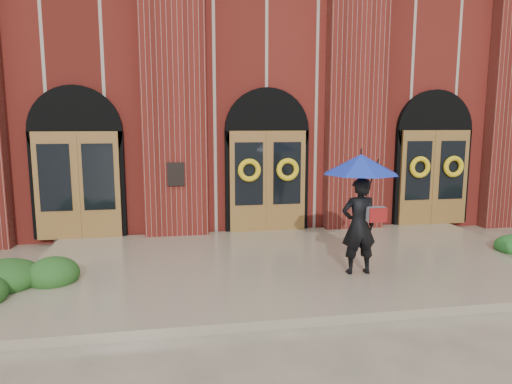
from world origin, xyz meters
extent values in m
plane|color=tan|center=(0.00, 0.00, 0.00)|extent=(90.00, 90.00, 0.00)
cube|color=gray|center=(0.00, 0.15, 0.07)|extent=(10.00, 5.30, 0.15)
cube|color=maroon|center=(0.00, 8.90, 3.50)|extent=(16.00, 12.00, 7.00)
cube|color=black|center=(-2.25, 2.47, 1.65)|extent=(0.40, 0.05, 0.55)
cube|color=maroon|center=(-2.25, 2.73, 3.50)|extent=(1.50, 0.45, 7.00)
cube|color=maroon|center=(2.25, 2.73, 3.50)|extent=(1.50, 0.45, 7.00)
cube|color=brown|center=(-4.50, 2.71, 1.40)|extent=(1.90, 0.10, 2.50)
cylinder|color=black|center=(-4.50, 2.85, 2.65)|extent=(2.10, 0.22, 2.10)
cube|color=brown|center=(0.00, 2.71, 1.40)|extent=(1.90, 0.10, 2.50)
cylinder|color=black|center=(0.00, 2.85, 2.65)|extent=(2.10, 0.22, 2.10)
cube|color=brown|center=(4.50, 2.71, 1.40)|extent=(1.90, 0.10, 2.50)
cylinder|color=black|center=(4.50, 2.85, 2.65)|extent=(2.10, 0.22, 2.10)
torus|color=yellow|center=(-0.48, 2.59, 1.70)|extent=(0.57, 0.13, 0.57)
torus|color=yellow|center=(0.48, 2.59, 1.70)|extent=(0.57, 0.13, 0.57)
torus|color=yellow|center=(4.02, 2.59, 1.70)|extent=(0.57, 0.13, 0.57)
torus|color=yellow|center=(4.98, 2.59, 1.70)|extent=(0.57, 0.13, 0.57)
imported|color=black|center=(0.96, -0.80, 1.02)|extent=(0.64, 0.43, 1.75)
cone|color=#1731B2|center=(0.96, -0.80, 2.13)|extent=(1.37, 1.37, 0.35)
cylinder|color=black|center=(1.01, -0.85, 1.66)|extent=(0.02, 0.02, 0.58)
cube|color=#959799|center=(1.22, -0.94, 1.26)|extent=(0.33, 0.17, 0.26)
cube|color=maroon|center=(1.22, -1.03, 1.26)|extent=(0.33, 0.03, 0.26)
camera|label=1|loc=(-2.21, -8.32, 2.86)|focal=32.00mm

